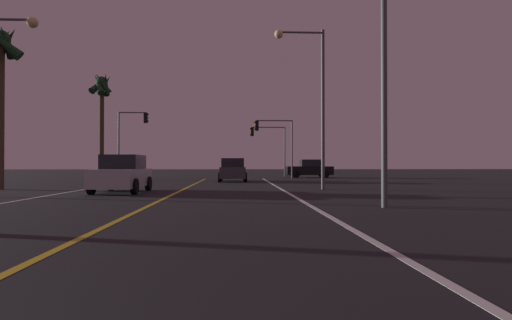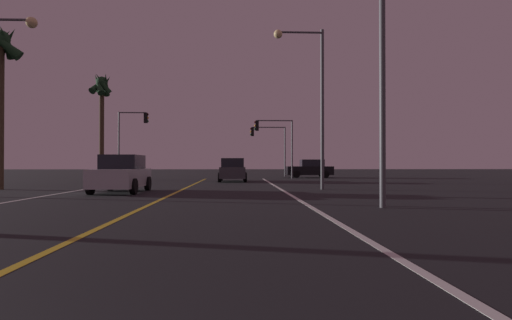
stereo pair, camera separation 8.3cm
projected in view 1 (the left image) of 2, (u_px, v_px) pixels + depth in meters
lane_edge_right at (298, 199)px, 15.21m from camera, size 0.16×41.37×0.01m
lane_edge_left at (23, 200)px, 14.75m from camera, size 0.16×41.37×0.01m
lane_center_divider at (163, 199)px, 14.98m from camera, size 0.16×41.37×0.01m
car_ahead_far at (233, 170)px, 30.20m from camera, size 2.02×4.30×1.70m
car_oncoming at (122, 174)px, 18.69m from camera, size 2.02×4.30×1.70m
car_crossing_side at (310, 169)px, 38.72m from camera, size 4.30×2.02×1.70m
traffic_light_near_right at (273, 135)px, 36.45m from camera, size 3.43×0.36×5.18m
traffic_light_near_left at (132, 130)px, 35.88m from camera, size 2.64×0.36×5.82m
traffic_light_far_right at (267, 139)px, 41.94m from camera, size 3.64×0.36×5.07m
street_lamp_right_near at (371, 26)px, 12.16m from camera, size 1.92×0.44×8.55m
street_lamp_left_mid at (0, 80)px, 16.09m from camera, size 2.03×0.44×7.10m
street_lamp_right_far at (311, 87)px, 20.80m from camera, size 2.55×0.44×8.08m
palm_tree_left_mid at (0, 56)px, 20.71m from camera, size 2.20×2.06×8.42m
palm_tree_left_far at (102, 94)px, 32.72m from camera, size 1.95×2.19×8.66m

